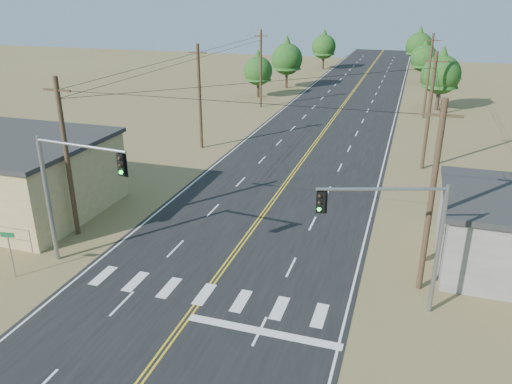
% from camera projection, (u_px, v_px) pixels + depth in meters
% --- Properties ---
extents(road, '(15.00, 200.00, 0.02)m').
position_uv_depth(road, '(300.00, 164.00, 45.06)').
color(road, black).
rests_on(road, ground).
extents(utility_pole_left_near, '(1.80, 0.30, 10.00)m').
position_uv_depth(utility_pole_left_near, '(67.00, 158.00, 30.18)').
color(utility_pole_left_near, '#4C3826').
rests_on(utility_pole_left_near, ground).
extents(utility_pole_left_mid, '(1.80, 0.30, 10.00)m').
position_uv_depth(utility_pole_left_mid, '(200.00, 96.00, 47.87)').
color(utility_pole_left_mid, '#4C3826').
rests_on(utility_pole_left_mid, ground).
extents(utility_pole_left_far, '(1.80, 0.30, 10.00)m').
position_uv_depth(utility_pole_left_far, '(261.00, 68.00, 65.56)').
color(utility_pole_left_far, '#4C3826').
rests_on(utility_pole_left_far, ground).
extents(utility_pole_right_near, '(1.80, 0.30, 10.00)m').
position_uv_depth(utility_pole_right_near, '(431.00, 198.00, 24.29)').
color(utility_pole_right_near, '#4C3826').
rests_on(utility_pole_right_near, ground).
extents(utility_pole_right_mid, '(1.80, 0.30, 10.00)m').
position_uv_depth(utility_pole_right_mid, '(429.00, 111.00, 41.98)').
color(utility_pole_right_mid, '#4C3826').
rests_on(utility_pole_right_mid, ground).
extents(utility_pole_right_far, '(1.80, 0.30, 10.00)m').
position_uv_depth(utility_pole_right_far, '(428.00, 76.00, 59.67)').
color(utility_pole_right_far, '#4C3826').
rests_on(utility_pole_right_far, ground).
extents(signal_mast_left, '(5.76, 0.95, 7.39)m').
position_uv_depth(signal_mast_left, '(68.00, 183.00, 26.58)').
color(signal_mast_left, gray).
rests_on(signal_mast_left, ground).
extents(signal_mast_right, '(5.66, 2.07, 6.59)m').
position_uv_depth(signal_mast_right, '(404.00, 228.00, 22.60)').
color(signal_mast_right, gray).
rests_on(signal_mast_right, ground).
extents(street_sign, '(0.80, 0.15, 2.70)m').
position_uv_depth(street_sign, '(10.00, 247.00, 26.53)').
color(street_sign, gray).
rests_on(street_sign, ground).
extents(tree_left_near, '(4.15, 4.15, 6.92)m').
position_uv_depth(tree_left_near, '(258.00, 68.00, 72.07)').
color(tree_left_near, '#3F2D1E').
rests_on(tree_left_near, ground).
extents(tree_left_mid, '(4.95, 4.95, 8.25)m').
position_uv_depth(tree_left_mid, '(287.00, 56.00, 78.94)').
color(tree_left_mid, '#3F2D1E').
rests_on(tree_left_mid, ground).
extents(tree_left_far, '(4.74, 4.74, 7.91)m').
position_uv_depth(tree_left_far, '(324.00, 44.00, 98.62)').
color(tree_left_far, '#3F2D1E').
rests_on(tree_left_far, ground).
extents(tree_right_near, '(4.98, 4.98, 8.30)m').
position_uv_depth(tree_right_near, '(441.00, 71.00, 63.80)').
color(tree_right_near, '#3F2D1E').
rests_on(tree_right_near, ground).
extents(tree_right_mid, '(4.46, 4.46, 7.44)m').
position_uv_depth(tree_right_mid, '(424.00, 55.00, 83.52)').
color(tree_right_mid, '#3F2D1E').
rests_on(tree_right_mid, ground).
extents(tree_right_far, '(5.08, 5.08, 8.47)m').
position_uv_depth(tree_right_far, '(419.00, 43.00, 97.52)').
color(tree_right_far, '#3F2D1E').
rests_on(tree_right_far, ground).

